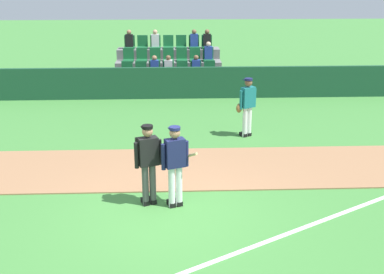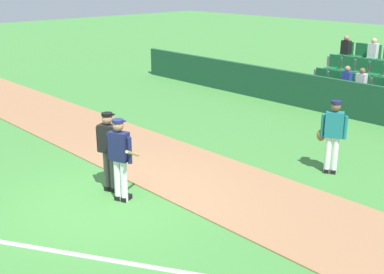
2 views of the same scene
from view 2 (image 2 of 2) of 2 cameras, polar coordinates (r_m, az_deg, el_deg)
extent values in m
plane|color=#42843A|center=(10.36, -10.12, -7.50)|extent=(80.00, 80.00, 0.00)
cube|color=#9E704C|center=(11.67, -0.45, -4.07)|extent=(28.00, 2.72, 0.03)
cube|color=white|center=(8.01, -0.81, -15.53)|extent=(10.39, 6.17, 0.01)
cube|color=#19472D|center=(16.84, 17.35, 4.26)|extent=(20.00, 0.16, 1.21)
cube|color=slate|center=(18.56, 20.12, 3.79)|extent=(4.45, 2.95, 0.30)
cube|color=slate|center=(17.74, 18.98, 4.44)|extent=(4.35, 0.85, 0.40)
cube|color=#196033|center=(18.40, 14.39, 6.14)|extent=(0.44, 0.40, 0.08)
cube|color=#196033|center=(18.54, 14.82, 6.98)|extent=(0.44, 0.08, 0.50)
cube|color=#196033|center=(18.12, 15.85, 5.83)|extent=(0.44, 0.40, 0.08)
cube|color=#196033|center=(18.26, 16.29, 6.69)|extent=(0.44, 0.08, 0.50)
cube|color=#196033|center=(17.86, 17.36, 5.51)|extent=(0.44, 0.40, 0.08)
cube|color=#196033|center=(18.00, 17.79, 6.38)|extent=(0.44, 0.08, 0.50)
cube|color=#263F99|center=(17.84, 17.53, 6.47)|extent=(0.32, 0.22, 0.52)
sphere|color=#9E7051|center=(17.78, 17.64, 7.58)|extent=(0.20, 0.20, 0.20)
cube|color=#196033|center=(17.60, 18.91, 5.18)|extent=(0.44, 0.40, 0.08)
cube|color=#196033|center=(17.74, 19.33, 6.06)|extent=(0.44, 0.08, 0.50)
cube|color=silver|center=(17.59, 19.09, 6.15)|extent=(0.32, 0.22, 0.52)
sphere|color=brown|center=(17.52, 19.21, 7.27)|extent=(0.20, 0.20, 0.20)
cube|color=#196033|center=(17.36, 20.50, 4.84)|extent=(0.44, 0.40, 0.08)
cube|color=#196033|center=(17.51, 20.92, 5.73)|extent=(0.44, 0.08, 0.50)
cube|color=slate|center=(18.40, 20.37, 6.04)|extent=(4.35, 0.85, 0.40)
cube|color=#196033|center=(19.04, 15.89, 7.64)|extent=(0.44, 0.40, 0.08)
cube|color=#196033|center=(19.19, 16.30, 8.44)|extent=(0.44, 0.08, 0.50)
cube|color=#196033|center=(18.77, 17.32, 7.36)|extent=(0.44, 0.40, 0.08)
cube|color=#196033|center=(18.92, 17.73, 8.18)|extent=(0.44, 0.08, 0.50)
cube|color=#196033|center=(18.51, 18.80, 7.07)|extent=(0.44, 0.40, 0.08)
cube|color=#196033|center=(18.66, 19.21, 7.90)|extent=(0.44, 0.08, 0.50)
cube|color=#196033|center=(18.27, 20.32, 6.77)|extent=(0.44, 0.40, 0.08)
cube|color=#196033|center=(18.42, 20.72, 7.61)|extent=(0.44, 0.08, 0.50)
cube|color=#196033|center=(19.70, 17.29, 9.04)|extent=(0.44, 0.40, 0.08)
cube|color=#196033|center=(19.86, 17.68, 9.80)|extent=(0.44, 0.08, 0.50)
cube|color=black|center=(19.70, 17.45, 9.91)|extent=(0.32, 0.22, 0.52)
sphere|color=#9E7051|center=(19.66, 17.55, 10.92)|extent=(0.20, 0.20, 0.20)
cube|color=#196033|center=(19.44, 18.70, 8.79)|extent=(0.44, 0.40, 0.08)
cube|color=#196033|center=(19.60, 19.09, 9.56)|extent=(0.44, 0.08, 0.50)
cube|color=#196033|center=(19.19, 20.15, 8.52)|extent=(0.44, 0.40, 0.08)
cube|color=#196033|center=(19.35, 20.54, 9.30)|extent=(0.44, 0.08, 0.50)
cube|color=silver|center=(19.20, 20.32, 9.41)|extent=(0.32, 0.22, 0.52)
sphere|color=tan|center=(19.15, 20.44, 10.44)|extent=(0.20, 0.20, 0.20)
cylinder|color=white|center=(10.25, -8.65, -4.95)|extent=(0.14, 0.14, 0.90)
cylinder|color=white|center=(10.16, -7.91, -5.12)|extent=(0.14, 0.14, 0.90)
cube|color=black|center=(10.46, -8.36, -6.85)|extent=(0.20, 0.29, 0.10)
cube|color=black|center=(10.37, -7.63, -7.03)|extent=(0.20, 0.29, 0.10)
cube|color=#191E47|center=(9.94, -8.48, -1.06)|extent=(0.45, 0.34, 0.60)
cylinder|color=#191E47|center=(10.09, -9.63, -1.11)|extent=(0.09, 0.09, 0.55)
cylinder|color=#191E47|center=(9.82, -7.27, -1.56)|extent=(0.09, 0.09, 0.55)
sphere|color=#9E7051|center=(9.80, -8.60, 1.31)|extent=(0.22, 0.22, 0.22)
cylinder|color=#191E4C|center=(9.77, -8.62, 1.87)|extent=(0.23, 0.23, 0.06)
cube|color=#191E4C|center=(9.86, -8.28, 1.85)|extent=(0.21, 0.17, 0.02)
cylinder|color=tan|center=(9.93, -6.92, -1.93)|extent=(0.53, 0.67, 0.41)
cylinder|color=#4C4C4C|center=(10.73, -9.85, -3.92)|extent=(0.14, 0.14, 0.90)
cylinder|color=#4C4C4C|center=(10.65, -9.15, -4.07)|extent=(0.14, 0.14, 0.90)
cube|color=black|center=(10.93, -9.56, -5.76)|extent=(0.21, 0.29, 0.10)
cube|color=black|center=(10.85, -8.86, -5.92)|extent=(0.21, 0.29, 0.10)
cube|color=black|center=(10.43, -9.72, -0.18)|extent=(0.45, 0.35, 0.60)
cylinder|color=black|center=(10.59, -10.81, -0.25)|extent=(0.09, 0.09, 0.55)
cylinder|color=black|center=(10.31, -8.56, -0.64)|extent=(0.09, 0.09, 0.55)
sphere|color=#9E7051|center=(10.30, -9.84, 2.08)|extent=(0.22, 0.22, 0.22)
cylinder|color=black|center=(10.27, -9.87, 2.62)|extent=(0.23, 0.23, 0.06)
cube|color=black|center=(10.36, -9.55, 2.60)|extent=(0.21, 0.18, 0.02)
cube|color=black|center=(10.53, -9.31, 0.02)|extent=(0.44, 0.23, 0.56)
cylinder|color=white|center=(11.94, 15.51, -2.01)|extent=(0.14, 0.14, 0.90)
cylinder|color=white|center=(11.94, 16.27, -2.08)|extent=(0.14, 0.14, 0.90)
cube|color=black|center=(12.13, 15.36, -3.69)|extent=(0.23, 0.29, 0.10)
cube|color=black|center=(12.13, 16.11, -3.76)|extent=(0.23, 0.29, 0.10)
cube|color=#197075|center=(11.71, 16.21, 1.40)|extent=(0.46, 0.39, 0.60)
cylinder|color=#197075|center=(11.72, 14.97, 1.28)|extent=(0.09, 0.09, 0.55)
cylinder|color=#197075|center=(11.72, 17.40, 1.05)|extent=(0.09, 0.09, 0.55)
sphere|color=brown|center=(11.59, 16.39, 3.43)|extent=(0.22, 0.22, 0.22)
cylinder|color=#191E4C|center=(11.57, 16.44, 3.91)|extent=(0.23, 0.23, 0.06)
cube|color=#191E4C|center=(11.67, 16.44, 3.88)|extent=(0.22, 0.19, 0.02)
ellipsoid|color=brown|center=(11.84, 14.79, 0.20)|extent=(0.23, 0.20, 0.28)
camera|label=1|loc=(8.77, -72.12, 7.75)|focal=45.92mm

